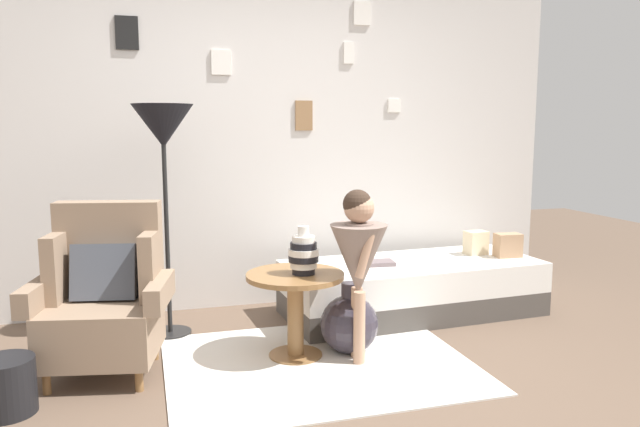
% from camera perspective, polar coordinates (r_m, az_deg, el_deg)
% --- Properties ---
extents(ground_plane, '(12.00, 12.00, 0.00)m').
position_cam_1_polar(ground_plane, '(3.23, 2.29, -17.61)').
color(ground_plane, brown).
extents(gallery_wall, '(4.80, 0.12, 2.60)m').
position_cam_1_polar(gallery_wall, '(4.80, -5.12, 6.93)').
color(gallery_wall, silver).
rests_on(gallery_wall, ground).
extents(rug, '(1.78, 1.43, 0.01)m').
position_cam_1_polar(rug, '(3.74, -0.18, -13.84)').
color(rug, silver).
rests_on(rug, ground).
extents(armchair, '(0.84, 0.70, 0.97)m').
position_cam_1_polar(armchair, '(3.71, -19.53, -7.39)').
color(armchair, olive).
rests_on(armchair, ground).
extents(daybed, '(1.94, 0.91, 0.40)m').
position_cam_1_polar(daybed, '(4.67, 8.61, -6.86)').
color(daybed, '#4C4742').
rests_on(daybed, ground).
extents(pillow_head, '(0.20, 0.13, 0.18)m').
position_cam_1_polar(pillow_head, '(4.93, 17.17, -2.86)').
color(pillow_head, tan).
rests_on(pillow_head, daybed).
extents(pillow_mid, '(0.18, 0.14, 0.19)m').
position_cam_1_polar(pillow_mid, '(4.96, 14.38, -2.67)').
color(pillow_mid, beige).
rests_on(pillow_mid, daybed).
extents(side_table, '(0.59, 0.59, 0.53)m').
position_cam_1_polar(side_table, '(3.72, -2.33, -7.78)').
color(side_table, olive).
rests_on(side_table, ground).
extents(vase_striped, '(0.18, 0.18, 0.29)m').
position_cam_1_polar(vase_striped, '(3.64, -1.55, -3.81)').
color(vase_striped, black).
rests_on(vase_striped, side_table).
extents(floor_lamp, '(0.40, 0.40, 1.55)m').
position_cam_1_polar(floor_lamp, '(4.12, -14.45, 7.04)').
color(floor_lamp, black).
rests_on(floor_lamp, ground).
extents(person_child, '(0.34, 0.34, 1.04)m').
position_cam_1_polar(person_child, '(3.60, 3.63, -3.82)').
color(person_child, tan).
rests_on(person_child, ground).
extents(book_on_daybed, '(0.24, 0.18, 0.03)m').
position_cam_1_polar(book_on_daybed, '(4.48, 5.51, -4.62)').
color(book_on_daybed, slate).
rests_on(book_on_daybed, daybed).
extents(demijohn_near, '(0.36, 0.36, 0.45)m').
position_cam_1_polar(demijohn_near, '(3.86, 2.75, -10.26)').
color(demijohn_near, '#332D38').
rests_on(demijohn_near, ground).
extents(magazine_basket, '(0.28, 0.28, 0.28)m').
position_cam_1_polar(magazine_basket, '(3.47, -27.31, -14.18)').
color(magazine_basket, black).
rests_on(magazine_basket, ground).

